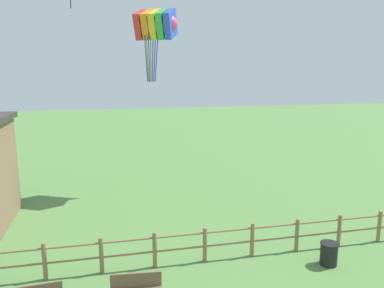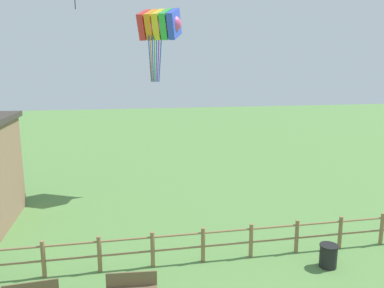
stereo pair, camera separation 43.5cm
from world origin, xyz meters
name	(u,v)px [view 1 (the left image)]	position (x,y,z in m)	size (l,w,h in m)	color
wooden_fence	(205,243)	(0.00, 6.70, 0.69)	(21.02, 0.14, 1.24)	olive
trash_bin	(329,254)	(4.07, 5.55, 0.40)	(0.62, 0.62, 0.79)	black
kite_rainbow_parafoil	(156,24)	(-0.47, 15.04, 8.83)	(2.81, 2.49, 3.75)	#E54C8C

